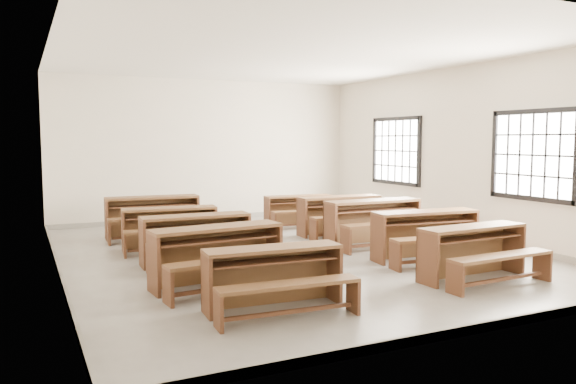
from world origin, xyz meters
name	(u,v)px	position (x,y,z in m)	size (l,w,h in m)	color
room	(293,121)	(0.09, 0.00, 2.14)	(8.50, 8.50, 3.20)	gray
desk_set_0	(275,273)	(-1.46, -2.70, 0.40)	(1.57, 0.88, 0.69)	brown
desk_set_1	(219,252)	(-1.69, -1.51, 0.44)	(1.76, 1.03, 0.76)	brown
desk_set_2	(197,236)	(-1.57, -0.14, 0.43)	(1.64, 0.87, 0.73)	brown
desk_set_3	(170,225)	(-1.66, 1.13, 0.41)	(1.65, 0.99, 0.70)	brown
desk_set_4	(153,214)	(-1.67, 2.42, 0.45)	(1.78, 1.00, 0.78)	brown
desk_set_5	(475,249)	(1.47, -2.65, 0.42)	(1.61, 0.88, 0.71)	brown
desk_set_6	(427,232)	(1.69, -1.41, 0.44)	(1.76, 1.04, 0.76)	brown
desk_set_7	(374,219)	(1.67, -0.02, 0.46)	(1.77, 0.95, 0.79)	brown
desk_set_8	(341,212)	(1.69, 1.14, 0.44)	(1.69, 0.92, 0.75)	brown
desk_set_9	(299,208)	(1.46, 2.51, 0.38)	(1.51, 0.88, 0.65)	brown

